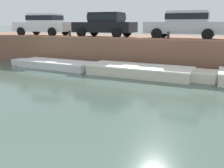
# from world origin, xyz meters

# --- Properties ---
(ground_plane) EXTENTS (400.00, 400.00, 0.00)m
(ground_plane) POSITION_xyz_m (0.00, 6.35, 0.00)
(ground_plane) COLOR #42564C
(far_quay_wall) EXTENTS (60.00, 6.00, 1.70)m
(far_quay_wall) POSITION_xyz_m (0.00, 15.70, 0.85)
(far_quay_wall) COLOR brown
(far_quay_wall) RESTS_ON ground
(far_wall_coping) EXTENTS (60.00, 0.24, 0.08)m
(far_wall_coping) POSITION_xyz_m (0.00, 12.82, 1.74)
(far_wall_coping) COLOR #9F6C52
(far_wall_coping) RESTS_ON far_quay_wall
(boat_moored_west_white) EXTENTS (5.60, 1.95, 0.43)m
(boat_moored_west_white) POSITION_xyz_m (-6.71, 11.38, 0.21)
(boat_moored_west_white) COLOR white
(boat_moored_west_white) RESTS_ON ground
(boat_moored_central_cream) EXTENTS (6.21, 2.02, 0.51)m
(boat_moored_central_cream) POSITION_xyz_m (-1.05, 11.09, 0.25)
(boat_moored_central_cream) COLOR silver
(boat_moored_central_cream) RESTS_ON ground
(car_leftmost_white) EXTENTS (4.24, 2.06, 1.54)m
(car_leftmost_white) POSITION_xyz_m (-9.49, 14.35, 2.54)
(car_leftmost_white) COLOR white
(car_leftmost_white) RESTS_ON far_quay_wall
(car_left_inner_black) EXTENTS (3.96, 1.99, 1.54)m
(car_left_inner_black) POSITION_xyz_m (-4.63, 14.35, 2.54)
(car_left_inner_black) COLOR black
(car_left_inner_black) RESTS_ON far_quay_wall
(car_centre_silver) EXTENTS (4.38, 2.01, 1.54)m
(car_centre_silver) POSITION_xyz_m (0.37, 14.35, 2.54)
(car_centre_silver) COLOR #B7BABC
(car_centre_silver) RESTS_ON far_quay_wall
(mooring_bollard_west) EXTENTS (0.15, 0.15, 0.45)m
(mooring_bollard_west) POSITION_xyz_m (-6.46, 12.95, 1.94)
(mooring_bollard_west) COLOR #2D2B28
(mooring_bollard_west) RESTS_ON far_quay_wall
(mooring_bollard_mid) EXTENTS (0.15, 0.15, 0.45)m
(mooring_bollard_mid) POSITION_xyz_m (-0.30, 12.95, 1.94)
(mooring_bollard_mid) COLOR #2D2B28
(mooring_bollard_mid) RESTS_ON far_quay_wall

